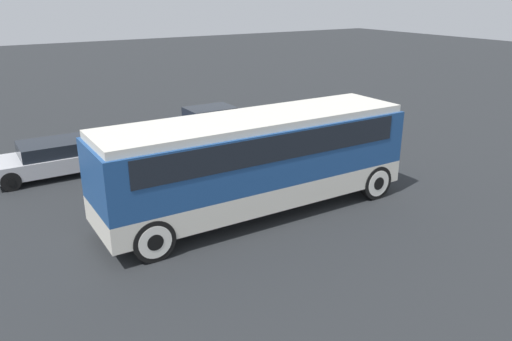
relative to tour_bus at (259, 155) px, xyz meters
The scene contains 5 objects.
ground_plane 1.88m from the tour_bus, behind, with size 120.00×120.00×0.00m, color #26282B.
tour_bus is the anchor object (origin of this frame).
parked_car_near 7.84m from the tour_bus, 57.31° to the left, with size 4.64×1.90×1.45m.
parked_car_mid 9.42m from the tour_bus, 71.64° to the left, with size 4.33×1.90×1.34m.
parked_car_far 8.35m from the tour_bus, 123.53° to the left, with size 4.74×1.97×1.32m.
Camera 1 is at (-7.58, -12.21, 6.58)m, focal length 35.00 mm.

